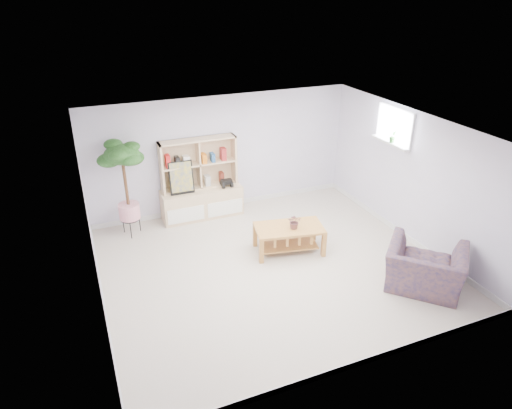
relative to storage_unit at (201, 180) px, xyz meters
name	(u,v)px	position (x,y,z in m)	size (l,w,h in m)	color
floor	(271,266)	(0.55, -2.24, -0.82)	(5.50, 5.00, 0.01)	#C5B198
ceiling	(273,130)	(0.55, -2.24, 1.58)	(5.50, 5.00, 0.01)	white
walls	(272,203)	(0.55, -2.24, 0.38)	(5.51, 5.01, 2.40)	silver
baseboard	(271,263)	(0.55, -2.24, -0.77)	(5.50, 5.00, 0.10)	silver
window	(395,126)	(3.28, -1.64, 1.18)	(0.10, 0.98, 0.68)	silver
window_sill	(390,143)	(3.22, -1.64, 0.86)	(0.14, 1.00, 0.04)	silver
storage_unit	(201,180)	(0.00, 0.00, 0.00)	(1.63, 0.55, 1.63)	tan
poster	(181,178)	(-0.40, -0.06, 0.13)	(0.48, 0.11, 0.66)	yellow
toy_truck	(227,183)	(0.51, -0.08, -0.12)	(0.32, 0.22, 0.17)	black
coffee_table	(289,239)	(1.04, -1.91, -0.57)	(1.19, 0.65, 0.49)	#A76B32
table_plant	(295,222)	(1.10, -1.99, -0.20)	(0.24, 0.21, 0.27)	#2A7227
floor_tree	(126,190)	(-1.47, -0.21, 0.12)	(0.69, 0.69, 1.86)	#14410E
armchair	(426,265)	(2.50, -3.72, -0.39)	(1.14, 0.99, 0.84)	#1A1F4F
sill_plant	(393,136)	(3.22, -1.69, 1.00)	(0.13, 0.10, 0.24)	#14410E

